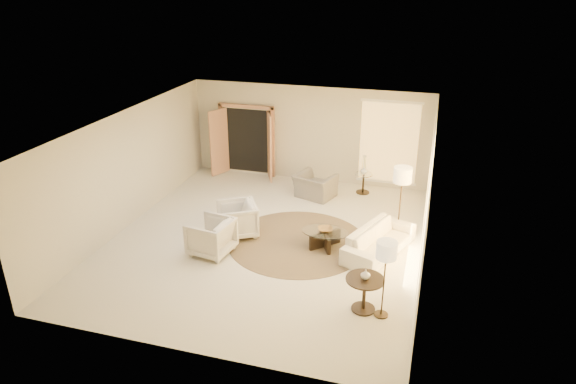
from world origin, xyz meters
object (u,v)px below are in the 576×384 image
(sofa, at_px, (379,241))
(side_table, at_px, (363,181))
(accent_chair, at_px, (315,182))
(end_vase, at_px, (366,275))
(floor_lamp_far, at_px, (386,254))
(armchair_left, at_px, (237,218))
(side_vase, at_px, (364,170))
(armchair_right, at_px, (211,235))
(coffee_table, at_px, (325,237))
(floor_lamp_near, at_px, (402,178))
(end_table, at_px, (365,289))
(bowl, at_px, (325,229))

(sofa, xyz_separation_m, side_table, (-0.84, 3.26, 0.04))
(accent_chair, distance_m, end_vase, 5.22)
(sofa, height_order, floor_lamp_far, floor_lamp_far)
(armchair_left, relative_size, side_vase, 3.86)
(armchair_left, xyz_separation_m, armchair_right, (-0.24, -0.96, 0.00))
(coffee_table, xyz_separation_m, end_vase, (1.19, -2.11, 0.51))
(side_table, bearing_deg, armchair_left, -126.55)
(sofa, relative_size, accent_chair, 2.03)
(accent_chair, distance_m, coffee_table, 2.81)
(armchair_left, xyz_separation_m, accent_chair, (1.24, 2.67, 0.00))
(accent_chair, xyz_separation_m, floor_lamp_near, (2.40, -1.66, 1.02))
(armchair_right, relative_size, side_table, 1.56)
(side_vase, bearing_deg, accent_chair, -151.69)
(floor_lamp_far, bearing_deg, coffee_table, 124.88)
(end_table, distance_m, side_table, 5.51)
(armchair_left, relative_size, floor_lamp_near, 0.52)
(sofa, distance_m, accent_chair, 3.33)
(sofa, bearing_deg, armchair_right, 127.79)
(side_table, xyz_separation_m, side_vase, (0.00, 0.00, 0.34))
(sofa, distance_m, end_vase, 2.23)
(end_vase, height_order, side_vase, end_vase)
(floor_lamp_far, xyz_separation_m, side_vase, (-1.17, 5.53, -0.61))
(side_table, relative_size, end_vase, 3.09)
(coffee_table, height_order, floor_lamp_far, floor_lamp_far)
(end_table, bearing_deg, side_vase, 98.67)
(armchair_left, bearing_deg, sofa, 60.47)
(coffee_table, relative_size, floor_lamp_far, 0.82)
(accent_chair, xyz_separation_m, bowl, (0.87, -2.67, -0.01))
(side_table, bearing_deg, armchair_right, -122.26)
(armchair_right, height_order, bowl, armchair_right)
(armchair_right, distance_m, side_table, 5.09)
(end_table, xyz_separation_m, floor_lamp_far, (0.34, -0.08, 0.83))
(accent_chair, relative_size, floor_lamp_near, 0.59)
(bowl, bearing_deg, armchair_left, -179.80)
(sofa, height_order, floor_lamp_near, floor_lamp_near)
(coffee_table, bearing_deg, armchair_right, -157.62)
(coffee_table, bearing_deg, accent_chair, 108.10)
(accent_chair, height_order, side_vase, accent_chair)
(armchair_left, relative_size, bowl, 2.65)
(armchair_left, distance_m, accent_chair, 2.95)
(floor_lamp_near, relative_size, floor_lamp_far, 1.13)
(bowl, bearing_deg, side_table, 83.81)
(coffee_table, distance_m, floor_lamp_near, 2.20)
(accent_chair, height_order, end_table, accent_chair)
(armchair_right, distance_m, accent_chair, 3.93)
(coffee_table, bearing_deg, sofa, 3.31)
(coffee_table, relative_size, bowl, 3.70)
(armchair_right, relative_size, bowl, 2.65)
(end_vase, bearing_deg, coffee_table, 119.41)
(bowl, height_order, end_vase, end_vase)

